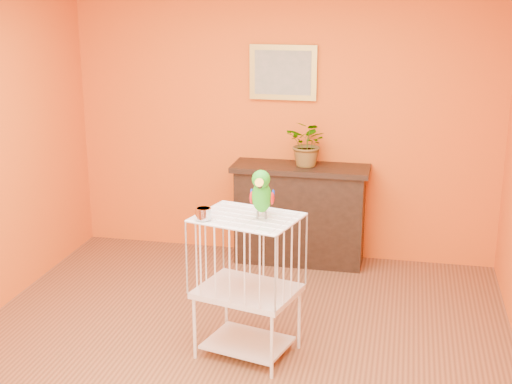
# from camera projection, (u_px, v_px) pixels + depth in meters

# --- Properties ---
(ground) EXTENTS (4.50, 4.50, 0.00)m
(ground) POSITION_uv_depth(u_px,v_px,m) (224.00, 366.00, 4.89)
(ground) COLOR brown
(ground) RESTS_ON ground
(room_shell) EXTENTS (4.50, 4.50, 4.50)m
(room_shell) POSITION_uv_depth(u_px,v_px,m) (221.00, 140.00, 4.45)
(room_shell) COLOR #CB5313
(room_shell) RESTS_ON ground
(console_cabinet) EXTENTS (1.25, 0.45, 0.93)m
(console_cabinet) POSITION_uv_depth(u_px,v_px,m) (300.00, 214.00, 6.62)
(console_cabinet) COLOR black
(console_cabinet) RESTS_ON ground
(potted_plant) EXTENTS (0.52, 0.54, 0.33)m
(potted_plant) POSITION_uv_depth(u_px,v_px,m) (308.00, 149.00, 6.44)
(potted_plant) COLOR #26722D
(potted_plant) RESTS_ON console_cabinet
(framed_picture) EXTENTS (0.62, 0.04, 0.50)m
(framed_picture) POSITION_uv_depth(u_px,v_px,m) (283.00, 72.00, 6.48)
(framed_picture) COLOR #AB923D
(framed_picture) RESTS_ON room_shell
(birdcage) EXTENTS (0.76, 0.65, 1.02)m
(birdcage) POSITION_uv_depth(u_px,v_px,m) (247.00, 284.00, 4.92)
(birdcage) COLOR silver
(birdcage) RESTS_ON ground
(feed_cup) EXTENTS (0.11, 0.11, 0.07)m
(feed_cup) POSITION_uv_depth(u_px,v_px,m) (203.00, 213.00, 4.71)
(feed_cup) COLOR silver
(feed_cup) RESTS_ON birdcage
(parrot) EXTENTS (0.17, 0.31, 0.34)m
(parrot) POSITION_uv_depth(u_px,v_px,m) (262.00, 193.00, 4.70)
(parrot) COLOR #59544C
(parrot) RESTS_ON birdcage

